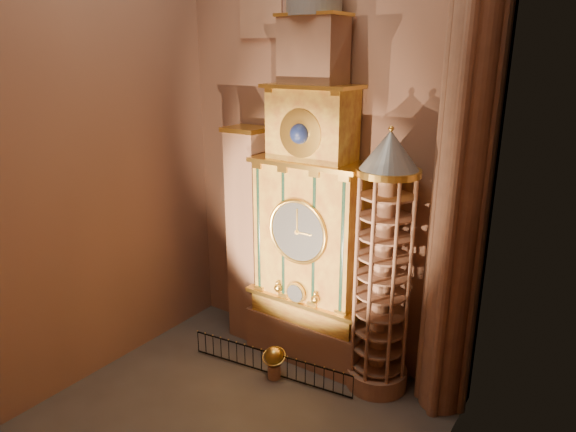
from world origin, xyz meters
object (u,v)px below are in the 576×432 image
Objects in this scene: stair_turret at (383,269)px; iron_railing at (270,363)px; astronomical_clock at (311,217)px; portrait_tower at (249,236)px; celestial_globe at (274,360)px.

iron_railing is (-4.06, -1.99, -4.69)m from stair_turret.
portrait_tower is (-3.40, 0.02, -1.53)m from astronomical_clock.
portrait_tower is 0.94× the size of stair_turret.
astronomical_clock is at bearing 175.70° from stair_turret.
stair_turret is 7.35× the size of celestial_globe.
stair_turret is (6.90, -0.28, 0.12)m from portrait_tower.
stair_turret reaches higher than iron_railing.
portrait_tower reaches higher than iron_railing.
celestial_globe is 0.41m from iron_railing.
celestial_globe is (-3.79, -2.06, -4.39)m from stair_turret.
iron_railing is (2.84, -2.27, -4.57)m from portrait_tower.
astronomical_clock is 3.73m from portrait_tower.
astronomical_clock is 1.55× the size of stair_turret.
celestial_globe reaches higher than iron_railing.
stair_turret is 6.15m from celestial_globe.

